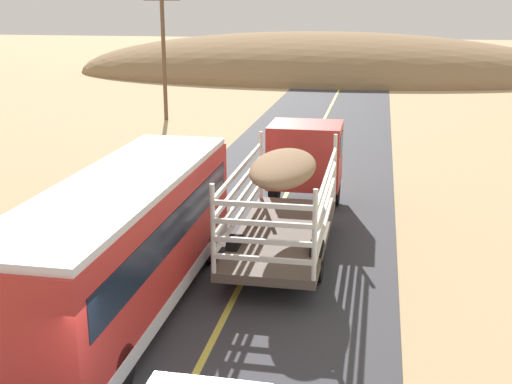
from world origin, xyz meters
The scene contains 4 objects.
livestock_truck centered at (0.80, 12.59, 1.79)m, with size 2.53×9.70×3.02m.
bus centered at (-2.32, 5.50, 1.75)m, with size 2.54×10.00×3.21m.
power_pole_mid centered at (-9.51, 30.26, 4.13)m, with size 2.20×0.24×7.69m.
distant_hill centered at (-2.55, 56.75, 0.00)m, with size 48.85×21.86×8.25m, color #8D6E4C.
Camera 1 is at (3.27, -7.75, 7.09)m, focal length 45.94 mm.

